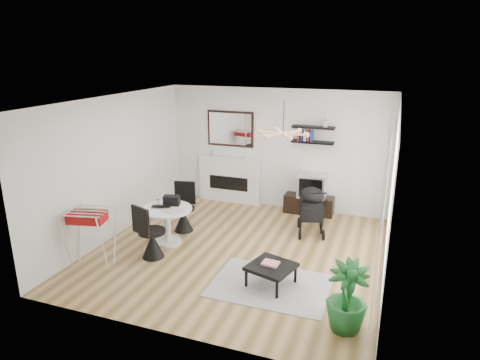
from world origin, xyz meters
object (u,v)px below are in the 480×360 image
(dining_table, at_px, (167,220))
(coffee_table, at_px, (271,267))
(fireplace, at_px, (230,174))
(crt_tv, at_px, (313,185))
(drying_rack, at_px, (91,236))
(potted_plant, at_px, (347,297))
(stroller, at_px, (311,212))
(tv_console, at_px, (309,205))

(dining_table, distance_m, coffee_table, 2.38)
(coffee_table, bearing_deg, dining_table, 160.55)
(dining_table, bearing_deg, coffee_table, -19.45)
(fireplace, bearing_deg, crt_tv, -3.62)
(drying_rack, distance_m, potted_plant, 4.21)
(fireplace, relative_size, dining_table, 2.28)
(fireplace, distance_m, potted_plant, 5.16)
(drying_rack, bearing_deg, crt_tv, 37.44)
(potted_plant, bearing_deg, dining_table, 156.33)
(stroller, bearing_deg, dining_table, -164.38)
(coffee_table, xyz_separation_m, potted_plant, (1.20, -0.72, 0.17))
(dining_table, bearing_deg, drying_rack, -121.77)
(stroller, bearing_deg, fireplace, 138.00)
(crt_tv, distance_m, dining_table, 3.31)
(stroller, xyz_separation_m, coffee_table, (-0.19, -2.20, -0.13))
(dining_table, bearing_deg, crt_tv, 46.97)
(drying_rack, height_order, stroller, drying_rack)
(fireplace, bearing_deg, tv_console, -3.63)
(crt_tv, distance_m, stroller, 1.04)
(dining_table, height_order, coffee_table, dining_table)
(drying_rack, bearing_deg, potted_plant, -17.06)
(fireplace, distance_m, drying_rack, 3.88)
(coffee_table, bearing_deg, fireplace, 120.74)
(tv_console, distance_m, stroller, 1.06)
(tv_console, height_order, potted_plant, potted_plant)
(fireplace, xyz_separation_m, tv_console, (1.93, -0.12, -0.48))
(drying_rack, relative_size, coffee_table, 1.27)
(fireplace, bearing_deg, stroller, -27.49)
(coffee_table, bearing_deg, stroller, 85.17)
(drying_rack, bearing_deg, coffee_table, -5.01)
(tv_console, relative_size, drying_rack, 1.08)
(fireplace, distance_m, tv_console, 1.99)
(crt_tv, height_order, potted_plant, potted_plant)
(stroller, distance_m, potted_plant, 3.09)
(crt_tv, xyz_separation_m, drying_rack, (-3.00, -3.62, -0.13))
(drying_rack, xyz_separation_m, stroller, (3.18, 2.62, -0.10))
(fireplace, relative_size, drying_rack, 2.15)
(tv_console, xyz_separation_m, crt_tv, (0.06, -0.00, 0.46))
(potted_plant, bearing_deg, stroller, 109.21)
(dining_table, xyz_separation_m, stroller, (2.43, 1.41, -0.03))
(crt_tv, distance_m, coffee_table, 3.22)
(tv_console, xyz_separation_m, drying_rack, (-2.94, -3.62, 0.33))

